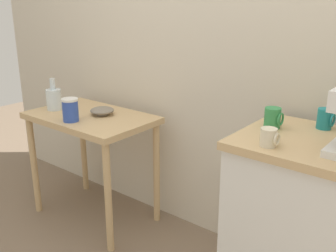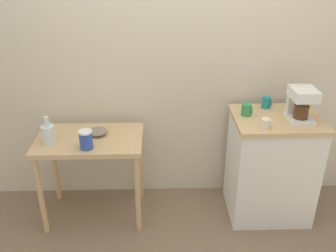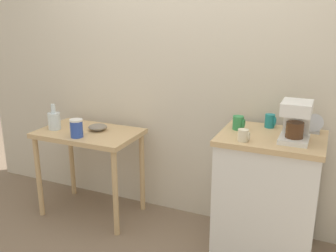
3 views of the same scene
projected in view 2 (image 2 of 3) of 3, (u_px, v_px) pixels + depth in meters
ground_plane at (180, 210)px, 3.27m from camera, size 8.00×8.00×0.00m
back_wall at (192, 43)px, 2.99m from camera, size 4.40×0.10×2.80m
wooden_table at (91, 150)px, 2.96m from camera, size 0.84×0.52×0.75m
kitchen_counter at (271, 166)px, 3.08m from camera, size 0.69×0.55×0.91m
bowl_stoneware at (97, 132)px, 2.94m from camera, size 0.16×0.16×0.05m
glass_carafe_vase at (48, 134)px, 2.81m from camera, size 0.10×0.10×0.22m
canister_enamel at (86, 140)px, 2.73m from camera, size 0.10×0.10×0.15m
coffee_maker at (301, 102)px, 2.78m from camera, size 0.18×0.22×0.26m
mug_small_cream at (266, 124)px, 2.69m from camera, size 0.08×0.07×0.08m
mug_tall_green at (247, 110)px, 2.89m from camera, size 0.08×0.08×0.10m
mug_dark_teal at (266, 102)px, 3.02m from camera, size 0.08×0.07×0.10m
table_clock at (302, 101)px, 3.01m from camera, size 0.12×0.06×0.13m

